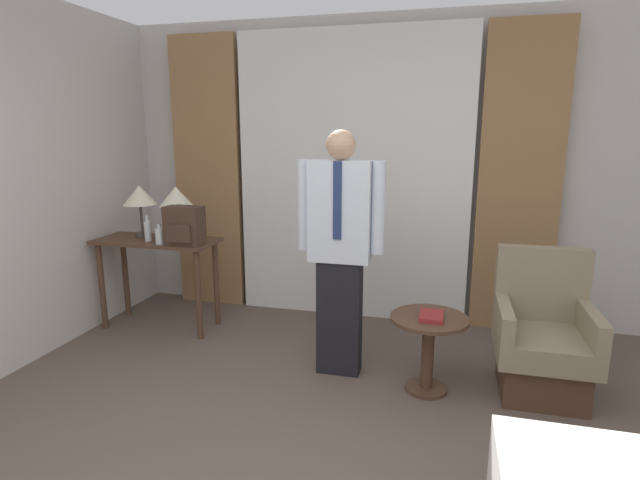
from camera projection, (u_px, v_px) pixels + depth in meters
The scene contains 14 objects.
wall_back at pixel (354, 171), 4.60m from camera, with size 10.00×0.06×2.70m.
curtain_sheer_center at pixel (351, 178), 4.49m from camera, with size 2.10×0.06×2.58m.
curtain_drape_left at pixel (208, 175), 4.83m from camera, with size 0.66×0.06×2.58m.
curtain_drape_right at pixel (519, 182), 4.14m from camera, with size 0.66×0.06×2.58m.
desk at pixel (158, 256), 4.33m from camera, with size 1.05×0.45×0.79m.
table_lamp_left at pixel (140, 197), 4.33m from camera, with size 0.29×0.29×0.45m.
table_lamp_right at pixel (176, 198), 4.24m from camera, with size 0.29×0.29×0.45m.
bottle_near_edge at pixel (148, 230), 4.21m from camera, with size 0.06×0.06×0.22m.
bottle_by_lamp at pixel (159, 236), 4.10m from camera, with size 0.07×0.07×0.17m.
backpack at pixel (184, 226), 4.07m from camera, with size 0.30×0.20×0.32m.
person at pixel (340, 245), 3.43m from camera, with size 0.61×0.21×1.72m.
armchair at pixel (542, 343), 3.29m from camera, with size 0.60×0.62×0.94m.
side_table at pixel (428, 341), 3.29m from camera, with size 0.51×0.51×0.52m.
book at pixel (431, 316), 3.22m from camera, with size 0.15×0.21×0.03m.
Camera 1 is at (0.85, -1.45, 1.71)m, focal length 28.00 mm.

